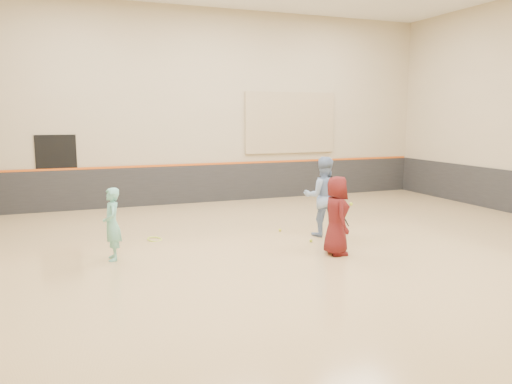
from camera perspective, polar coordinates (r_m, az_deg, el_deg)
name	(u,v)px	position (r m, az deg, el deg)	size (l,w,h in m)	color
room	(288,209)	(10.37, 3.67, -1.98)	(15.04, 12.04, 6.22)	tan
wainscot_back	(210,183)	(15.96, -5.31, 1.00)	(14.90, 0.04, 1.20)	#232326
accent_stripe	(210,164)	(15.88, -5.33, 3.21)	(14.90, 0.03, 0.06)	#D85914
acoustic_panel	(290,123)	(16.77, 3.95, 7.91)	(3.20, 0.08, 2.00)	tan
doorway	(57,174)	(15.33, -21.77, 1.98)	(1.10, 0.05, 2.20)	black
girl	(112,224)	(9.87, -16.12, -3.56)	(0.51, 0.33, 1.39)	#79D2C0
instructor	(323,196)	(11.49, 7.65, -0.50)	(0.88, 0.69, 1.82)	#829DC9
young_man	(336,216)	(9.99, 9.17, -2.68)	(0.77, 0.50, 1.57)	#561414
held_racket	(341,212)	(11.53, 9.73, -2.32)	(0.45, 0.45, 0.46)	#98C52B
spare_racket	(155,237)	(11.34, -11.51, -5.03)	(0.73, 0.73, 0.15)	#BAE432
ball_under_racket	(311,241)	(11.00, 6.31, -5.55)	(0.07, 0.07, 0.07)	#B4CC2F
ball_in_hand	(351,204)	(9.92, 10.80, -1.36)	(0.07, 0.07, 0.07)	#CCED37
ball_beside_spare	(280,230)	(11.94, 2.76, -4.37)	(0.07, 0.07, 0.07)	yellow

